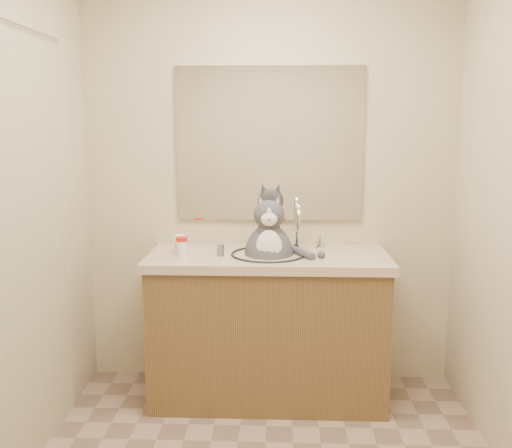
% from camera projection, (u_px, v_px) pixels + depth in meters
% --- Properties ---
extents(room, '(2.22, 2.52, 2.42)m').
position_uv_depth(room, '(264.00, 220.00, 2.18)').
color(room, gray).
rests_on(room, ground).
extents(vanity, '(1.34, 0.59, 1.12)m').
position_uv_depth(vanity, '(268.00, 323.00, 3.25)').
color(vanity, brown).
rests_on(vanity, ground).
extents(mirror, '(1.10, 0.02, 0.90)m').
position_uv_depth(mirror, '(269.00, 144.00, 3.35)').
color(mirror, white).
rests_on(mirror, room).
extents(shower_curtain, '(0.02, 1.30, 1.93)m').
position_uv_depth(shower_curtain, '(10.00, 255.00, 2.34)').
color(shower_curtain, '#BEAF8F').
rests_on(shower_curtain, ground).
extents(cat, '(0.39, 0.31, 0.55)m').
position_uv_depth(cat, '(269.00, 251.00, 3.17)').
color(cat, '#49494E').
rests_on(cat, vanity).
extents(pill_bottle_redcap, '(0.07, 0.07, 0.11)m').
position_uv_depth(pill_bottle_redcap, '(182.00, 246.00, 3.13)').
color(pill_bottle_redcap, white).
rests_on(pill_bottle_redcap, vanity).
extents(pill_bottle_orange, '(0.08, 0.08, 0.10)m').
position_uv_depth(pill_bottle_orange, '(180.00, 244.00, 3.21)').
color(pill_bottle_orange, white).
rests_on(pill_bottle_orange, vanity).
extents(grey_canister, '(0.05, 0.05, 0.06)m').
position_uv_depth(grey_canister, '(221.00, 250.00, 3.13)').
color(grey_canister, slate).
rests_on(grey_canister, vanity).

